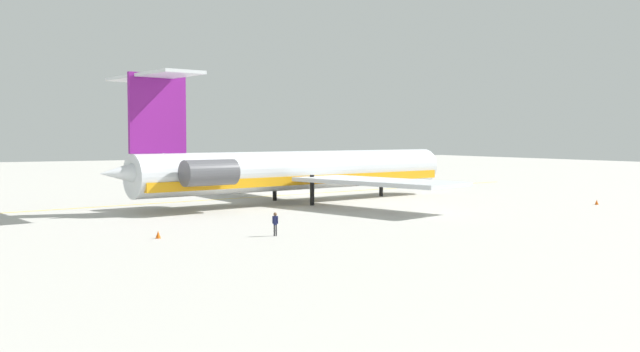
% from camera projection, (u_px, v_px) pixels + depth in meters
% --- Properties ---
extents(ground, '(286.05, 286.05, 0.00)m').
position_uv_depth(ground, '(303.00, 193.00, 90.35)').
color(ground, '#B7B5AD').
extents(main_jetliner, '(46.05, 40.89, 13.45)m').
position_uv_depth(main_jetliner, '(293.00, 170.00, 77.01)').
color(main_jetliner, silver).
rests_on(main_jetliner, ground).
extents(ground_crew_near_nose, '(0.34, 0.34, 1.76)m').
position_uv_depth(ground_crew_near_nose, '(275.00, 221.00, 51.28)').
color(ground_crew_near_nose, black).
rests_on(ground_crew_near_nose, ground).
extents(ground_crew_near_tail, '(0.42, 0.27, 1.69)m').
position_uv_depth(ground_crew_near_tail, '(299.00, 177.00, 108.40)').
color(ground_crew_near_tail, black).
rests_on(ground_crew_near_tail, ground).
extents(safety_cone_nose, '(0.40, 0.40, 0.55)m').
position_uv_depth(safety_cone_nose, '(158.00, 235.00, 50.13)').
color(safety_cone_nose, '#EA590F').
rests_on(safety_cone_nose, ground).
extents(safety_cone_wingtip, '(0.40, 0.40, 0.55)m').
position_uv_depth(safety_cone_wingtip, '(597.00, 202.00, 75.17)').
color(safety_cone_wingtip, '#EA590F').
rests_on(safety_cone_wingtip, ground).
extents(taxiway_centreline, '(89.83, 13.16, 0.01)m').
position_uv_depth(taxiway_centreline, '(268.00, 196.00, 85.84)').
color(taxiway_centreline, gold).
rests_on(taxiway_centreline, ground).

